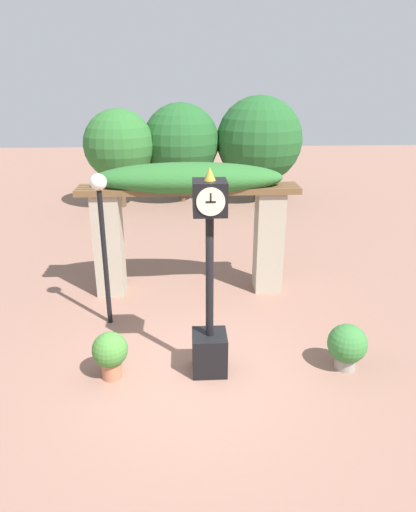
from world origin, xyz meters
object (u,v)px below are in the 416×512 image
pedestal_clock (210,296)px  lamp_post (101,219)px  potted_plant_near_left (347,345)px  potted_plant_near_right (110,352)px

pedestal_clock → lamp_post: 2.84m
potted_plant_near_left → lamp_post: size_ratio=0.27×
potted_plant_near_right → lamp_post: (-0.32, 1.94, 1.78)m
pedestal_clock → potted_plant_near_right: size_ratio=4.25×
potted_plant_near_right → lamp_post: size_ratio=0.27×
pedestal_clock → potted_plant_near_right: bearing=-176.5°
potted_plant_near_left → lamp_post: (-4.40, 1.89, 1.81)m
pedestal_clock → potted_plant_near_left: bearing=-1.3°
potted_plant_near_left → pedestal_clock: bearing=178.7°
potted_plant_near_right → pedestal_clock: bearing=3.5°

